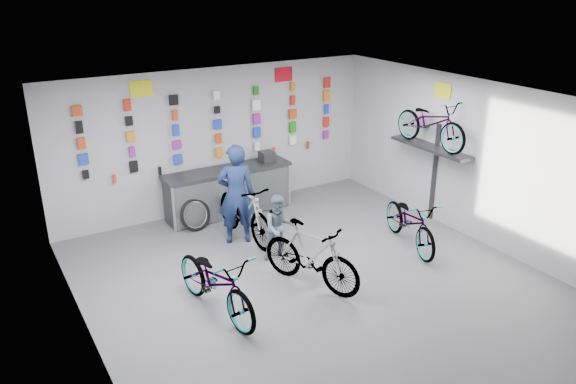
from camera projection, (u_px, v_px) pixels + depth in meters
floor at (324, 289)px, 9.00m from camera, size 8.00×8.00×0.00m
ceiling at (329, 104)px, 7.92m from camera, size 8.00×8.00×0.00m
wall_back at (217, 140)px, 11.66m from camera, size 7.00×0.00×7.00m
wall_front at (569, 342)px, 5.26m from camera, size 7.00×0.00×7.00m
wall_left at (88, 259)px, 6.78m from camera, size 0.00×8.00×8.00m
wall_right at (486, 165)px, 10.14m from camera, size 0.00×8.00×8.00m
counter at (228, 192)px, 11.66m from camera, size 2.70×0.66×1.00m
merch_wall at (219, 127)px, 11.51m from camera, size 5.56×0.08×1.56m
wall_bracket at (431, 151)px, 11.03m from camera, size 0.39×1.90×2.00m
sign_left at (141, 89)px, 10.48m from camera, size 0.42×0.02×0.30m
sign_right at (284, 74)px, 11.97m from camera, size 0.42×0.02×0.30m
sign_side at (443, 91)px, 10.67m from camera, size 0.02×0.40×0.30m
bike_left at (216, 282)px, 8.20m from camera, size 0.97×2.06×1.04m
bike_center at (311, 256)px, 8.90m from camera, size 1.16×1.88×1.10m
bike_right at (411, 221)px, 10.27m from camera, size 1.12×1.97×0.98m
bike_service at (245, 211)px, 10.50m from camera, size 0.66×1.97×1.17m
bike_wall at (431, 123)px, 10.78m from camera, size 0.63×1.80×0.95m
clerk at (236, 194)px, 10.28m from camera, size 0.80×0.66×1.90m
customer at (279, 228)px, 9.77m from camera, size 0.68×0.59×1.19m
spare_wheel at (195, 215)px, 10.99m from camera, size 0.69×0.37×0.65m
register at (267, 157)px, 11.88m from camera, size 0.29×0.31×0.22m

